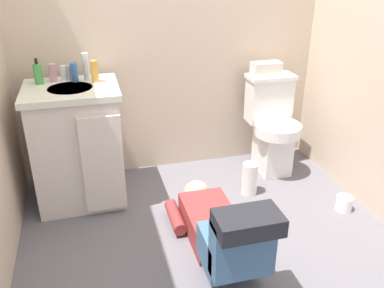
{
  "coord_description": "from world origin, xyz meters",
  "views": [
    {
      "loc": [
        -0.63,
        -1.99,
        1.6
      ],
      "look_at": [
        -0.0,
        0.37,
        0.45
      ],
      "focal_mm": 38.47,
      "sensor_mm": 36.0,
      "label": 1
    }
  ],
  "objects_px": {
    "faucet": "(69,73)",
    "tissue_box": "(266,69)",
    "bottle_pink": "(52,73)",
    "paper_towel_roll": "(250,179)",
    "toilet": "(272,126)",
    "toilet_paper_roll": "(344,203)",
    "bottle_clear": "(86,67)",
    "bottle_amber": "(95,71)",
    "soap_dispenser": "(38,74)",
    "vanity_cabinet": "(78,144)",
    "person_plumber": "(220,229)",
    "bottle_white": "(64,73)",
    "bottle_blue": "(74,72)"
  },
  "relations": [
    {
      "from": "tissue_box",
      "to": "bottle_clear",
      "type": "bearing_deg",
      "value": -179.03
    },
    {
      "from": "bottle_blue",
      "to": "bottle_amber",
      "type": "height_order",
      "value": "bottle_amber"
    },
    {
      "from": "bottle_white",
      "to": "bottle_amber",
      "type": "bearing_deg",
      "value": -23.25
    },
    {
      "from": "tissue_box",
      "to": "bottle_blue",
      "type": "xyz_separation_m",
      "value": [
        -1.38,
        -0.04,
        0.08
      ]
    },
    {
      "from": "person_plumber",
      "to": "toilet_paper_roll",
      "type": "xyz_separation_m",
      "value": [
        0.96,
        0.21,
        -0.13
      ]
    },
    {
      "from": "faucet",
      "to": "bottle_pink",
      "type": "xyz_separation_m",
      "value": [
        -0.1,
        0.01,
        0.01
      ]
    },
    {
      "from": "bottle_white",
      "to": "bottle_clear",
      "type": "bearing_deg",
      "value": -7.75
    },
    {
      "from": "person_plumber",
      "to": "bottle_pink",
      "type": "bearing_deg",
      "value": 130.86
    },
    {
      "from": "toilet",
      "to": "bottle_pink",
      "type": "xyz_separation_m",
      "value": [
        -1.57,
        0.08,
        0.51
      ]
    },
    {
      "from": "faucet",
      "to": "bottle_amber",
      "type": "xyz_separation_m",
      "value": [
        0.16,
        -0.07,
        0.02
      ]
    },
    {
      "from": "bottle_pink",
      "to": "toilet_paper_roll",
      "type": "relative_size",
      "value": 1.07
    },
    {
      "from": "person_plumber",
      "to": "bottle_blue",
      "type": "bearing_deg",
      "value": 126.97
    },
    {
      "from": "faucet",
      "to": "tissue_box",
      "type": "distance_m",
      "value": 1.42
    },
    {
      "from": "person_plumber",
      "to": "toilet_paper_roll",
      "type": "height_order",
      "value": "person_plumber"
    },
    {
      "from": "vanity_cabinet",
      "to": "person_plumber",
      "type": "height_order",
      "value": "vanity_cabinet"
    },
    {
      "from": "vanity_cabinet",
      "to": "bottle_amber",
      "type": "height_order",
      "value": "bottle_amber"
    },
    {
      "from": "bottle_pink",
      "to": "toilet_paper_roll",
      "type": "xyz_separation_m",
      "value": [
        1.81,
        -0.77,
        -0.83
      ]
    },
    {
      "from": "toilet",
      "to": "soap_dispenser",
      "type": "bearing_deg",
      "value": 178.13
    },
    {
      "from": "vanity_cabinet",
      "to": "faucet",
      "type": "relative_size",
      "value": 8.2
    },
    {
      "from": "person_plumber",
      "to": "bottle_clear",
      "type": "bearing_deg",
      "value": 123.24
    },
    {
      "from": "bottle_pink",
      "to": "faucet",
      "type": "bearing_deg",
      "value": -5.79
    },
    {
      "from": "faucet",
      "to": "soap_dispenser",
      "type": "bearing_deg",
      "value": -173.99
    },
    {
      "from": "bottle_clear",
      "to": "toilet_paper_roll",
      "type": "height_order",
      "value": "bottle_clear"
    },
    {
      "from": "bottle_pink",
      "to": "toilet_paper_roll",
      "type": "bearing_deg",
      "value": -23.03
    },
    {
      "from": "tissue_box",
      "to": "bottle_blue",
      "type": "bearing_deg",
      "value": -178.17
    },
    {
      "from": "faucet",
      "to": "tissue_box",
      "type": "bearing_deg",
      "value": 0.66
    },
    {
      "from": "faucet",
      "to": "tissue_box",
      "type": "xyz_separation_m",
      "value": [
        1.42,
        0.02,
        -0.07
      ]
    },
    {
      "from": "bottle_white",
      "to": "paper_towel_roll",
      "type": "bearing_deg",
      "value": -18.83
    },
    {
      "from": "bottle_amber",
      "to": "tissue_box",
      "type": "bearing_deg",
      "value": 3.95
    },
    {
      "from": "bottle_pink",
      "to": "person_plumber",
      "type": "bearing_deg",
      "value": -49.14
    },
    {
      "from": "tissue_box",
      "to": "bottle_pink",
      "type": "bearing_deg",
      "value": -179.78
    },
    {
      "from": "toilet",
      "to": "bottle_white",
      "type": "bearing_deg",
      "value": 176.63
    },
    {
      "from": "paper_towel_roll",
      "to": "toilet",
      "type": "bearing_deg",
      "value": 46.8
    },
    {
      "from": "bottle_pink",
      "to": "paper_towel_roll",
      "type": "distance_m",
      "value": 1.53
    },
    {
      "from": "paper_towel_roll",
      "to": "person_plumber",
      "type": "bearing_deg",
      "value": -125.96
    },
    {
      "from": "faucet",
      "to": "bottle_clear",
      "type": "xyz_separation_m",
      "value": [
        0.11,
        -0.01,
        0.04
      ]
    },
    {
      "from": "tissue_box",
      "to": "bottle_amber",
      "type": "relative_size",
      "value": 1.55
    },
    {
      "from": "vanity_cabinet",
      "to": "bottle_pink",
      "type": "height_order",
      "value": "bottle_pink"
    },
    {
      "from": "tissue_box",
      "to": "bottle_clear",
      "type": "distance_m",
      "value": 1.31
    },
    {
      "from": "person_plumber",
      "to": "toilet_paper_roll",
      "type": "relative_size",
      "value": 9.68
    },
    {
      "from": "bottle_clear",
      "to": "person_plumber",
      "type": "bearing_deg",
      "value": -56.76
    },
    {
      "from": "toilet",
      "to": "bottle_blue",
      "type": "distance_m",
      "value": 1.52
    },
    {
      "from": "faucet",
      "to": "bottle_blue",
      "type": "relative_size",
      "value": 0.8
    },
    {
      "from": "tissue_box",
      "to": "bottle_pink",
      "type": "distance_m",
      "value": 1.52
    },
    {
      "from": "soap_dispenser",
      "to": "bottle_blue",
      "type": "xyz_separation_m",
      "value": [
        0.22,
        -0.01,
        -0.01
      ]
    },
    {
      "from": "faucet",
      "to": "person_plumber",
      "type": "xyz_separation_m",
      "value": [
        0.74,
        -0.97,
        -0.69
      ]
    },
    {
      "from": "bottle_amber",
      "to": "toilet_paper_roll",
      "type": "relative_size",
      "value": 1.29
    },
    {
      "from": "toilet",
      "to": "toilet_paper_roll",
      "type": "height_order",
      "value": "toilet"
    },
    {
      "from": "vanity_cabinet",
      "to": "faucet",
      "type": "distance_m",
      "value": 0.47
    },
    {
      "from": "bottle_blue",
      "to": "tissue_box",
      "type": "bearing_deg",
      "value": 1.83
    }
  ]
}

